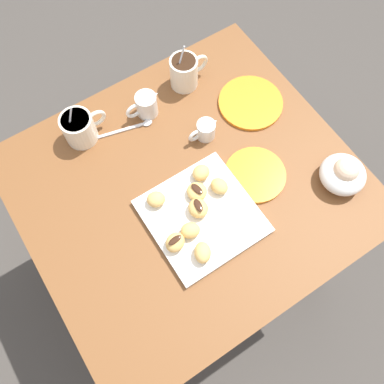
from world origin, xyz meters
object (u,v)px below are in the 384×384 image
coffee_mug_cream_left (79,127)px  saucer_orange_right (255,175)px  beignet_1 (198,208)px  beignet_7 (175,242)px  beignet_0 (196,192)px  coffee_mug_cream_right (185,71)px  beignet_3 (201,173)px  beignet_2 (203,253)px  ice_cream_bowl (343,174)px  beignet_6 (219,186)px  dining_table (189,205)px  chocolate_sauce_pitcher (205,130)px  cream_pitcher_white (146,105)px  beignet_4 (157,201)px  pastry_plate_square (202,216)px  beignet_5 (190,230)px  saucer_orange_left (251,103)px

coffee_mug_cream_left → saucer_orange_right: coffee_mug_cream_left is taller
beignet_1 → beignet_7: same height
coffee_mug_cream_left → beignet_0: (0.16, -0.32, -0.02)m
coffee_mug_cream_right → beignet_3: (-0.13, -0.29, -0.02)m
coffee_mug_cream_left → beignet_2: bearing=-79.2°
ice_cream_bowl → beignet_6: 0.32m
ice_cream_bowl → beignet_3: bearing=146.3°
beignet_7 → beignet_3: bearing=37.8°
dining_table → beignet_0: bearing=-93.8°
beignet_6 → dining_table: bearing=134.2°
chocolate_sauce_pitcher → beignet_3: bearing=-128.6°
cream_pitcher_white → beignet_7: (-0.14, -0.38, -0.01)m
beignet_0 → beignet_7: 0.14m
cream_pitcher_white → beignet_4: cream_pitcher_white is taller
pastry_plate_square → saucer_orange_right: 0.19m
beignet_0 → beignet_6: 0.06m
beignet_2 → beignet_4: (-0.02, 0.18, -0.00)m
beignet_2 → beignet_5: bearing=84.8°
cream_pitcher_white → beignet_6: size_ratio=2.17×
beignet_3 → beignet_5: bearing=-133.3°
beignet_3 → beignet_7: 0.20m
beignet_3 → beignet_6: (0.02, -0.06, -0.00)m
beignet_4 → beignet_7: 0.12m
cream_pitcher_white → chocolate_sauce_pitcher: size_ratio=1.14×
coffee_mug_cream_left → beignet_0: bearing=-63.2°
saucer_orange_left → beignet_2: beignet_2 is taller
pastry_plate_square → beignet_2: beignet_2 is taller
coffee_mug_cream_left → beignet_5: bearing=-76.8°
beignet_5 → dining_table: bearing=58.6°
beignet_4 → beignet_5: beignet_5 is taller
saucer_orange_right → beignet_0: bearing=168.2°
coffee_mug_cream_left → saucer_orange_left: size_ratio=0.72×
pastry_plate_square → beignet_4: 0.12m
beignet_4 → coffee_mug_cream_left: bearing=103.0°
beignet_4 → ice_cream_bowl: bearing=-24.4°
dining_table → coffee_mug_cream_right: 0.39m
dining_table → ice_cream_bowl: 0.44m
saucer_orange_right → beignet_5: 0.24m
saucer_orange_left → beignet_6: size_ratio=3.87×
coffee_mug_cream_right → beignet_4: size_ratio=3.16×
beignet_2 → beignet_3: size_ratio=1.13×
beignet_1 → beignet_6: 0.08m
dining_table → beignet_2: (-0.08, -0.18, 0.18)m
cream_pitcher_white → beignet_1: size_ratio=1.96×
saucer_orange_left → coffee_mug_cream_left: bearing=160.0°
coffee_mug_cream_left → coffee_mug_cream_right: 0.34m
saucer_orange_left → beignet_7: bearing=-149.3°
cream_pitcher_white → beignet_7: 0.41m
cream_pitcher_white → beignet_7: size_ratio=2.00×
pastry_plate_square → beignet_3: beignet_3 is taller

